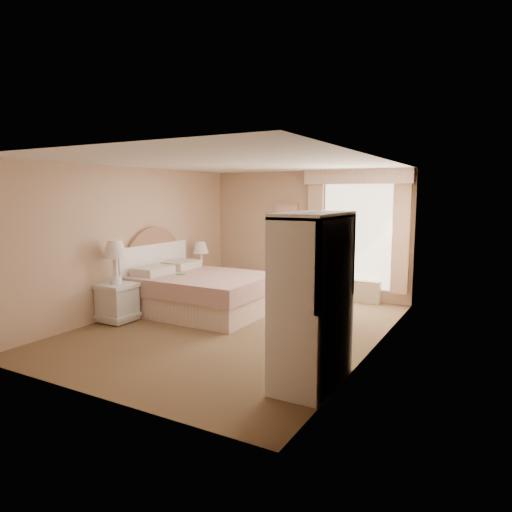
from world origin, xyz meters
The scene contains 9 objects.
room centered at (0.00, 0.00, 1.25)m, with size 4.21×5.51×2.51m.
window centered at (1.05, 2.65, 1.34)m, with size 2.05×0.22×2.51m.
framed_art centered at (-0.45, 2.71, 1.55)m, with size 0.52×0.04×0.62m.
bed centered at (-1.11, 0.50, 0.38)m, with size 2.25×1.77×1.56m.
nightstand_near centered at (-1.84, -0.64, 0.49)m, with size 0.54×0.54×1.30m.
nightstand_far centered at (-1.84, 1.64, 0.40)m, with size 0.44×0.44×1.07m.
round_table centered at (1.06, 1.46, 0.44)m, with size 0.63×0.63×0.67m.
cafe_chair centered at (0.92, 0.96, 0.47)m, with size 0.50×0.50×0.81m.
armoire centered at (1.81, -1.35, 0.77)m, with size 0.56×1.11×1.85m.
Camera 1 is at (3.59, -5.79, 2.04)m, focal length 32.00 mm.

